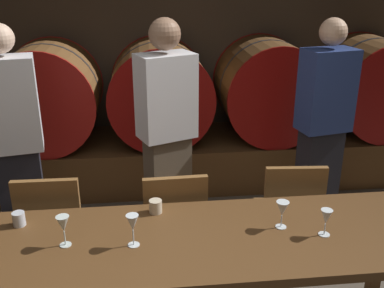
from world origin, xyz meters
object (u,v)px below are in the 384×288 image
Objects in this scene: cup_right at (156,206)px; chair_right at (289,213)px; chair_center at (174,224)px; wine_glass_center_left at (133,224)px; wine_glass_center_right at (282,209)px; dining_table at (186,249)px; guest_center at (167,141)px; wine_glass_left at (63,225)px; cup_left at (19,219)px; wine_barrel_left at (48,95)px; wine_barrel_far_right at (372,86)px; wine_barrel_right at (268,89)px; wine_glass_right at (326,218)px; wine_barrel_center at (160,92)px; guest_left at (16,146)px; chair_left at (54,227)px; guest_right at (322,130)px.

chair_right is at bearing 20.64° from cup_right.
wine_glass_center_left is (-0.25, -0.61, 0.39)m from chair_center.
dining_table is at bearing -174.68° from wine_glass_center_right.
guest_center is (-0.01, 0.43, 0.42)m from chair_center.
wine_glass_left is 2.14× the size of cup_left.
wine_barrel_left is at bearing -72.05° from guest_center.
wine_barrel_far_right is 0.55× the size of guest_center.
guest_center reaches higher than wine_barrel_left.
wine_barrel_right is 6.50× the size of wine_glass_right.
dining_table is at bearing -89.09° from wine_barrel_center.
guest_left reaches higher than wine_glass_right.
chair_left is at bearing 107.16° from wine_glass_left.
guest_right is (0.40, 0.52, 0.40)m from chair_right.
wine_barrel_right reaches higher than chair_right.
wine_barrel_far_right is 5.82× the size of wine_glass_left.
wine_glass_left reaches higher than dining_table.
guest_left reaches higher than cup_right.
guest_left is at bearing -159.86° from wine_barrel_far_right.
guest_right is 22.58× the size of cup_right.
cup_left is at bearing 157.29° from wine_glass_center_left.
wine_barrel_center is at bearing 90.91° from dining_table.
chair_center is 5.03× the size of wine_glass_center_left.
dining_table is at bearing 176.13° from wine_glass_right.
dining_table is 0.34m from cup_right.
wine_glass_center_left is 0.68m from cup_left.
chair_right is 0.50× the size of guest_center.
wine_barrel_far_right is at bearing 0.00° from wine_barrel_center.
guest_center is (-1.07, -1.25, -0.03)m from wine_barrel_right.
wine_barrel_right is (2.13, 0.00, 0.00)m from wine_barrel_left.
wine_glass_left is (-1.79, -1.15, -0.02)m from guest_right.
wine_glass_center_right is at bearing 154.52° from wine_glass_right.
wine_barrel_left is 2.52m from guest_right.
guest_right is at bearing 59.54° from wine_glass_center_right.
chair_right reaches higher than dining_table.
dining_table is 0.65m from wine_glass_left.
chair_center is 0.91m from wine_glass_left.
chair_center is at bearing 92.50° from dining_table.
wine_glass_center_left is at bearing -22.71° from cup_left.
chair_center is 0.43m from cup_right.
cup_left is at bearing 170.40° from wine_glass_right.
wine_barrel_right is 2.45m from guest_left.
chair_right is 1.97m from guest_left.
wine_glass_right is at bearing -0.79° from wine_glass_center_left.
wine_barrel_far_right is 0.56× the size of guest_right.
guest_right is 2.27m from cup_left.
chair_right is at bearing 133.62° from guest_center.
wine_barrel_right is at bearing 65.34° from dining_table.
guest_right reaches higher than wine_glass_left.
guest_center is 1.06m from wine_glass_center_left.
wine_barrel_center reaches higher than wine_glass_center_left.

